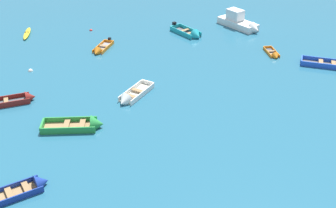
{
  "coord_description": "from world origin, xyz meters",
  "views": [
    {
      "loc": [
        -3.92,
        -3.7,
        16.39
      ],
      "look_at": [
        0.0,
        23.7,
        0.15
      ],
      "focal_mm": 45.09,
      "sensor_mm": 36.0,
      "label": 1
    }
  ],
  "objects": [
    {
      "name": "rowboat_turquoise_far_left",
      "position": [
        4.49,
        37.72,
        0.23
      ],
      "size": [
        3.22,
        4.18,
        1.31
      ],
      "color": "#4C4C51",
      "rests_on": "ground_plane"
    },
    {
      "name": "rowboat_orange_near_camera",
      "position": [
        11.3,
        31.44,
        0.13
      ],
      "size": [
        0.87,
        2.7,
        0.78
      ],
      "color": "#4C4C51",
      "rests_on": "ground_plane"
    },
    {
      "name": "rowboat_maroon_distant_center",
      "position": [
        -11.24,
        25.93,
        0.2
      ],
      "size": [
        3.79,
        1.82,
        1.04
      ],
      "color": "#4C4C51",
      "rests_on": "ground_plane"
    },
    {
      "name": "mooring_buoy_central",
      "position": [
        -6.06,
        40.89,
        0.0
      ],
      "size": [
        0.35,
        0.35,
        0.35
      ],
      "primitive_type": "sphere",
      "color": "red",
      "rests_on": "ground_plane"
    },
    {
      "name": "motor_launch_white_outer_right",
      "position": [
        10.34,
        39.44,
        0.59
      ],
      "size": [
        4.11,
        5.44,
        2.18
      ],
      "color": "white",
      "rests_on": "ground_plane"
    },
    {
      "name": "mooring_buoy_far_field",
      "position": [
        -11.23,
        31.41,
        0.0
      ],
      "size": [
        0.41,
        0.41,
        0.41
      ],
      "primitive_type": "sphere",
      "color": "silver",
      "rests_on": "ground_plane"
    },
    {
      "name": "rowboat_green_back_row_left",
      "position": [
        -6.19,
        21.51,
        0.23
      ],
      "size": [
        4.39,
        1.78,
        1.3
      ],
      "color": "#99754C",
      "rests_on": "ground_plane"
    },
    {
      "name": "rowboat_blue_back_row_center",
      "position": [
        15.99,
        28.38,
        0.22
      ],
      "size": [
        4.52,
        3.07,
        1.29
      ],
      "color": "#4C4C51",
      "rests_on": "ground_plane"
    },
    {
      "name": "kayak_yellow_outer_left",
      "position": [
        -12.8,
        40.58,
        0.16
      ],
      "size": [
        0.58,
        3.53,
        0.33
      ],
      "color": "yellow",
      "rests_on": "ground_plane"
    },
    {
      "name": "rowboat_white_midfield_right",
      "position": [
        -2.84,
        24.99,
        0.19
      ],
      "size": [
        3.33,
        3.88,
        1.12
      ],
      "color": "beige",
      "rests_on": "ground_plane"
    },
    {
      "name": "rowboat_orange_cluster_outer",
      "position": [
        -5.1,
        34.92,
        0.16
      ],
      "size": [
        2.31,
        3.55,
        0.95
      ],
      "color": "gray",
      "rests_on": "ground_plane"
    },
    {
      "name": "rowboat_deep_blue_far_right",
      "position": [
        -9.23,
        15.46,
        0.19
      ],
      "size": [
        3.89,
        2.49,
        1.08
      ],
      "color": "#99754C",
      "rests_on": "ground_plane"
    }
  ]
}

